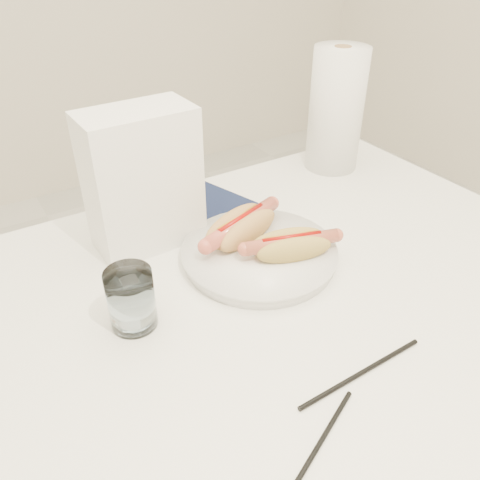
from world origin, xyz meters
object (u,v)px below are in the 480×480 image
hotdog_left (241,227)px  hotdog_right (291,245)px  paper_towel_roll (336,110)px  plate (259,255)px  water_glass (131,299)px  table (241,340)px  napkin_box (143,180)px

hotdog_left → hotdog_right: (0.04, -0.08, -0.00)m
hotdog_left → paper_towel_roll: 0.40m
plate → water_glass: 0.24m
water_glass → paper_towel_roll: size_ratio=0.35×
table → hotdog_left: hotdog_left is taller
hotdog_left → hotdog_right: 0.09m
hotdog_right → paper_towel_roll: bearing=57.1°
napkin_box → paper_towel_roll: 0.48m
water_glass → napkin_box: napkin_box is taller
paper_towel_roll → water_glass: bearing=-156.5°
plate → table: bearing=-136.0°
paper_towel_roll → napkin_box: bearing=-172.1°
water_glass → paper_towel_roll: 0.63m
hotdog_right → water_glass: 0.27m
hotdog_right → water_glass: size_ratio=1.72×
water_glass → napkin_box: size_ratio=0.38×
table → water_glass: bearing=158.0°
hotdog_left → water_glass: (-0.23, -0.08, 0.00)m
hotdog_right → napkin_box: size_ratio=0.65×
table → hotdog_left: bearing=57.8°
table → water_glass: size_ratio=13.34×
hotdog_left → paper_towel_roll: bearing=7.4°
table → napkin_box: bearing=99.2°
table → water_glass: (-0.14, 0.06, 0.10)m
plate → water_glass: water_glass is taller
hotdog_left → table: bearing=-141.1°
hotdog_left → napkin_box: napkin_box is taller
table → hotdog_left: 0.19m
table → napkin_box: size_ratio=5.08×
plate → paper_towel_roll: bearing=32.5°
hotdog_left → hotdog_right: size_ratio=1.12×
water_glass → napkin_box: 0.22m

